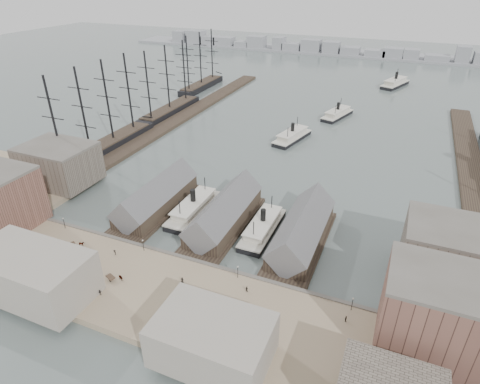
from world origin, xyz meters
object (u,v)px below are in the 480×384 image
at_px(ferry_docked_west, 194,208).
at_px(tram, 396,351).
at_px(horse_cart_center, 117,278).
at_px(horse_cart_right, 255,330).
at_px(horse_cart_left, 80,244).

distance_m(ferry_docked_west, tram, 77.99).
bearing_deg(horse_cart_center, ferry_docked_west, 19.27).
xyz_separation_m(tram, horse_cart_right, (-29.86, -5.21, -1.30)).
bearing_deg(tram, horse_cart_right, -178.78).
bearing_deg(tram, ferry_docked_west, 143.03).
xyz_separation_m(tram, horse_cart_left, (-89.48, 4.61, -1.22)).
height_order(tram, horse_cart_right, tram).
height_order(ferry_docked_west, horse_cart_right, ferry_docked_west).
xyz_separation_m(horse_cart_left, horse_cart_right, (59.62, -9.82, -0.08)).
bearing_deg(tram, horse_cart_left, 168.37).
height_order(ferry_docked_west, horse_cart_left, ferry_docked_west).
xyz_separation_m(horse_cart_left, horse_cart_center, (19.81, -7.71, -0.01)).
distance_m(horse_cart_center, horse_cart_right, 39.87).
height_order(horse_cart_left, horse_cart_center, horse_cart_left).
xyz_separation_m(ferry_docked_west, horse_cart_left, (-20.83, -32.33, 0.55)).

